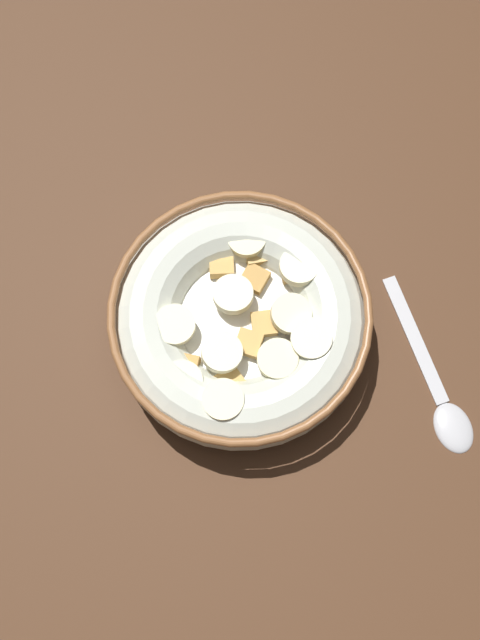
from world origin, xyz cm
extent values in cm
cube|color=#472B19|center=(0.00, 0.00, -1.00)|extent=(113.95, 113.95, 2.00)
cylinder|color=beige|center=(0.00, 0.00, 0.30)|extent=(10.00, 10.00, 0.60)
torus|color=beige|center=(0.00, 0.00, 2.47)|extent=(18.17, 18.17, 4.94)
torus|color=brown|center=(0.00, 0.00, 4.64)|extent=(18.23, 18.23, 0.60)
cylinder|color=white|center=(0.00, 0.00, 2.85)|extent=(15.21, 15.21, 0.40)
cube|color=#B78947|center=(-1.90, -2.46, 3.40)|extent=(2.45, 2.45, 0.82)
cube|color=#B78947|center=(-4.63, -2.23, 3.56)|extent=(1.90, 1.86, 0.90)
cube|color=tan|center=(-2.70, -4.21, 3.44)|extent=(1.96, 1.91, 0.90)
cube|color=tan|center=(-2.13, 4.94, 3.43)|extent=(2.45, 2.47, 0.97)
cube|color=#AD7F42|center=(-3.64, 1.34, 3.46)|extent=(1.98, 1.98, 0.78)
cube|color=tan|center=(0.49, 1.92, 3.53)|extent=(2.45, 2.44, 0.90)
cube|color=tan|center=(-0.15, -1.56, 3.41)|extent=(2.17, 2.15, 0.85)
cube|color=#AD7F42|center=(4.64, 2.12, 3.51)|extent=(2.44, 2.41, 0.97)
cube|color=tan|center=(2.06, 3.98, 3.37)|extent=(2.18, 2.21, 0.90)
cube|color=tan|center=(-1.47, 0.91, 3.42)|extent=(2.02, 2.01, 0.78)
cube|color=tan|center=(-0.15, -4.13, 3.40)|extent=(2.15, 2.22, 1.02)
cylinder|color=beige|center=(-2.27, -5.25, 4.23)|extent=(3.61, 3.59, 0.95)
cylinder|color=#F4EABC|center=(4.44, -0.72, 4.33)|extent=(3.21, 3.25, 0.98)
cylinder|color=#F4EABC|center=(-5.04, -2.00, 4.36)|extent=(3.27, 3.32, 1.04)
cylinder|color=#F4EABC|center=(0.45, -1.53, 4.36)|extent=(3.34, 3.39, 1.08)
cylinder|color=#F9EFC6|center=(-3.99, 3.24, 4.78)|extent=(3.90, 3.90, 1.11)
cylinder|color=#F9EFC6|center=(2.01, 2.16, 4.49)|extent=(4.01, 3.96, 1.17)
cylinder|color=beige|center=(-1.45, 3.75, 4.21)|extent=(2.89, 2.88, 0.88)
cylinder|color=#F4EABC|center=(-3.34, 1.04, 4.36)|extent=(3.39, 3.40, 1.19)
cylinder|color=#F9EFC6|center=(5.13, 3.16, 4.22)|extent=(3.55, 3.60, 1.17)
cylinder|color=beige|center=(2.95, 5.31, 4.65)|extent=(3.75, 3.76, 0.83)
ellipsoid|color=#B7B7BC|center=(-12.18, 11.60, 0.40)|extent=(2.76, 3.82, 0.80)
cube|color=#B7B7BC|center=(-12.00, 4.68, 0.18)|extent=(1.27, 10.13, 0.36)
camera|label=1|loc=(4.83, 14.53, 57.04)|focal=45.00mm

